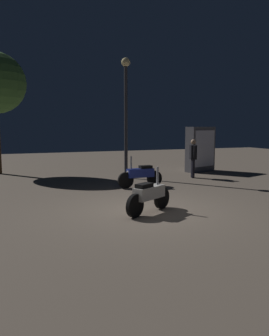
{
  "coord_description": "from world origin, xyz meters",
  "views": [
    {
      "loc": [
        -3.25,
        -7.65,
        2.12
      ],
      "look_at": [
        -0.01,
        0.77,
        1.0
      ],
      "focal_mm": 35.9,
      "sensor_mm": 36.0,
      "label": 1
    }
  ],
  "objects_px": {
    "motorcycle_white_foreground": "(149,195)",
    "kiosk_billboard": "(201,149)",
    "streetlamp_near": "(126,102)",
    "motorcycle_blue_parked_left": "(140,175)",
    "person_rider_beside": "(193,155)"
  },
  "relations": [
    {
      "from": "motorcycle_white_foreground",
      "to": "kiosk_billboard",
      "type": "bearing_deg",
      "value": 19.46
    },
    {
      "from": "motorcycle_white_foreground",
      "to": "kiosk_billboard",
      "type": "relative_size",
      "value": 0.71
    },
    {
      "from": "streetlamp_near",
      "to": "motorcycle_blue_parked_left",
      "type": "bearing_deg",
      "value": -96.66
    },
    {
      "from": "motorcycle_white_foreground",
      "to": "streetlamp_near",
      "type": "bearing_deg",
      "value": 46.22
    },
    {
      "from": "person_rider_beside",
      "to": "motorcycle_white_foreground",
      "type": "bearing_deg",
      "value": 67.41
    },
    {
      "from": "motorcycle_blue_parked_left",
      "to": "kiosk_billboard",
      "type": "distance_m",
      "value": 5.16
    },
    {
      "from": "motorcycle_white_foreground",
      "to": "streetlamp_near",
      "type": "distance_m",
      "value": 6.32
    },
    {
      "from": "motorcycle_white_foreground",
      "to": "streetlamp_near",
      "type": "height_order",
      "value": "streetlamp_near"
    },
    {
      "from": "motorcycle_white_foreground",
      "to": "motorcycle_blue_parked_left",
      "type": "xyz_separation_m",
      "value": [
        1.13,
        3.34,
        0.0
      ]
    },
    {
      "from": "motorcycle_blue_parked_left",
      "to": "streetlamp_near",
      "type": "height_order",
      "value": "streetlamp_near"
    },
    {
      "from": "streetlamp_near",
      "to": "motorcycle_white_foreground",
      "type": "bearing_deg",
      "value": -103.99
    },
    {
      "from": "motorcycle_white_foreground",
      "to": "motorcycle_blue_parked_left",
      "type": "relative_size",
      "value": 0.9
    },
    {
      "from": "kiosk_billboard",
      "to": "motorcycle_blue_parked_left",
      "type": "bearing_deg",
      "value": 15.22
    },
    {
      "from": "kiosk_billboard",
      "to": "person_rider_beside",
      "type": "bearing_deg",
      "value": 30.74
    },
    {
      "from": "motorcycle_blue_parked_left",
      "to": "person_rider_beside",
      "type": "bearing_deg",
      "value": -158.19
    }
  ]
}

